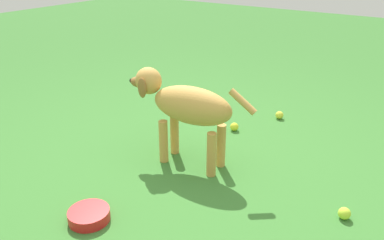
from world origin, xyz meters
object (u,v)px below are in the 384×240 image
(tennis_ball_0, at_px, (279,115))
(water_bowl, at_px, (89,215))
(tennis_ball_1, at_px, (344,213))
(dog, at_px, (185,105))
(tennis_ball_2, at_px, (234,127))

(tennis_ball_0, height_order, water_bowl, tennis_ball_0)
(tennis_ball_1, height_order, water_bowl, tennis_ball_1)
(tennis_ball_1, bearing_deg, water_bowl, 124.82)
(dog, relative_size, tennis_ball_0, 13.78)
(tennis_ball_0, distance_m, tennis_ball_2, 0.46)
(water_bowl, bearing_deg, tennis_ball_1, -55.18)
(tennis_ball_1, xyz_separation_m, tennis_ball_2, (0.63, 1.01, 0.00))
(tennis_ball_0, distance_m, water_bowl, 1.85)
(tennis_ball_0, relative_size, tennis_ball_2, 1.00)
(tennis_ball_1, bearing_deg, tennis_ball_0, 37.57)
(dog, bearing_deg, tennis_ball_1, 174.42)
(tennis_ball_1, height_order, tennis_ball_2, same)
(tennis_ball_0, bearing_deg, dog, 166.53)
(dog, xyz_separation_m, tennis_ball_1, (-0.02, -1.05, -0.37))
(tennis_ball_0, bearing_deg, tennis_ball_1, -142.43)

